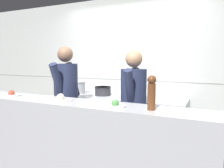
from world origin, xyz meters
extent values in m
cube|color=silver|center=(0.00, 1.40, 1.30)|extent=(8.00, 0.06, 2.60)
cube|color=gray|center=(0.00, 1.37, 1.15)|extent=(8.00, 0.00, 0.01)
cube|color=#232326|center=(-0.59, 1.00, 0.43)|extent=(1.16, 0.70, 0.86)
cube|color=#B7BABF|center=(-0.59, 1.00, 0.88)|extent=(1.18, 0.71, 0.04)
cube|color=#B7BABF|center=(-0.59, 0.67, 0.49)|extent=(1.04, 0.03, 0.10)
cube|color=#B7BABF|center=(0.52, 1.00, 0.45)|extent=(1.02, 0.65, 0.91)
cube|color=black|center=(0.52, 0.70, 0.05)|extent=(1.00, 0.04, 0.10)
cube|color=#B7BABF|center=(-0.07, -0.21, 0.52)|extent=(3.04, 0.45, 1.03)
cylinder|color=#B7BABF|center=(-0.87, 1.02, 1.01)|extent=(0.27, 0.27, 0.22)
cylinder|color=#B7BABF|center=(-0.87, 1.02, 1.11)|extent=(0.29, 0.29, 0.01)
cylinder|color=#2D2D33|center=(-0.37, 1.04, 0.97)|extent=(0.27, 0.27, 0.15)
cylinder|color=#2D2D33|center=(-0.37, 1.04, 1.04)|extent=(0.29, 0.29, 0.01)
cone|color=#B7BABF|center=(0.33, 1.03, 0.95)|extent=(0.29, 0.29, 0.08)
cube|color=#B7BABF|center=(0.43, 0.87, 0.91)|extent=(0.28, 0.13, 0.01)
cube|color=black|center=(0.24, 0.94, 0.92)|extent=(0.11, 0.06, 0.02)
cylinder|color=white|center=(-1.08, -0.23, 1.04)|extent=(0.23, 0.23, 0.02)
sphere|color=#B24733|center=(-1.08, -0.23, 1.07)|extent=(0.08, 0.08, 0.08)
cylinder|color=white|center=(-0.26, -0.24, 1.04)|extent=(0.27, 0.27, 0.02)
sphere|color=beige|center=(-0.26, -0.24, 1.07)|extent=(0.09, 0.09, 0.09)
cylinder|color=white|center=(0.45, -0.26, 1.04)|extent=(0.22, 0.22, 0.02)
sphere|color=#4C8C47|center=(0.45, -0.26, 1.07)|extent=(0.08, 0.08, 0.08)
cylinder|color=brown|center=(0.82, -0.23, 1.16)|extent=(0.08, 0.08, 0.26)
sphere|color=brown|center=(0.82, -0.23, 1.32)|extent=(0.09, 0.09, 0.09)
cube|color=black|center=(-0.60, 0.32, 0.40)|extent=(0.31, 0.22, 0.80)
cylinder|color=#262D4C|center=(-0.60, 0.32, 1.12)|extent=(0.38, 0.38, 0.66)
sphere|color=#8C664C|center=(-0.60, 0.32, 1.59)|extent=(0.22, 0.22, 0.22)
cylinder|color=#262D4C|center=(-0.62, 0.52, 1.20)|extent=(0.14, 0.34, 0.55)
cylinder|color=#262D4C|center=(-0.58, 0.11, 1.20)|extent=(0.14, 0.34, 0.55)
cube|color=black|center=(0.42, 0.38, 0.38)|extent=(0.30, 0.21, 0.76)
cylinder|color=#262D4C|center=(0.42, 0.38, 1.08)|extent=(0.37, 0.37, 0.63)
sphere|color=tan|center=(0.42, 0.38, 1.52)|extent=(0.22, 0.22, 0.22)
cylinder|color=#262D4C|center=(0.40, 0.57, 1.15)|extent=(0.14, 0.33, 0.53)
cylinder|color=#262D4C|center=(0.44, 0.19, 1.15)|extent=(0.14, 0.33, 0.53)
camera|label=1|loc=(1.35, -2.26, 1.52)|focal=35.00mm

